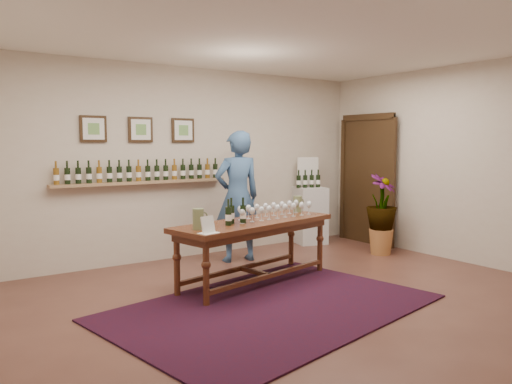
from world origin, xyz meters
TOP-DOWN VIEW (x-y plane):
  - ground at (0.00, 0.00)m, footprint 6.00×6.00m
  - room_shell at (2.11, 1.86)m, footprint 6.00×6.00m
  - rug at (-0.45, -0.16)m, footprint 3.61×2.74m
  - tasting_table at (-0.08, 0.71)m, footprint 2.26×1.12m
  - table_glasses at (0.24, 0.80)m, footprint 1.33×0.45m
  - table_bottles at (-0.42, 0.65)m, footprint 0.29×0.20m
  - pitcher_left at (-0.93, 0.54)m, footprint 0.15×0.15m
  - pitcher_right at (0.82, 1.01)m, footprint 0.17×0.17m
  - menu_card at (-0.95, 0.29)m, footprint 0.22×0.18m
  - display_pedestal at (2.07, 2.21)m, footprint 0.58×0.58m
  - pedestal_bottles at (2.02, 2.21)m, footprint 0.30×0.15m
  - info_sign at (2.11, 2.32)m, footprint 0.38×0.12m
  - potted_plant at (2.41, 0.94)m, footprint 0.70×0.70m
  - person at (0.37, 1.81)m, footprint 0.74×0.55m

SIDE VIEW (x-z plane):
  - ground at x=0.00m, z-range 0.00..0.00m
  - rug at x=-0.45m, z-range 0.00..0.02m
  - display_pedestal at x=2.07m, z-range 0.00..0.95m
  - potted_plant at x=2.41m, z-range 0.09..1.15m
  - tasting_table at x=-0.08m, z-range 0.27..1.03m
  - menu_card at x=-0.95m, z-range 0.77..0.94m
  - table_glasses at x=0.24m, z-range 0.77..0.95m
  - pitcher_right at x=0.82m, z-range 0.77..0.98m
  - pitcher_left at x=-0.93m, z-range 0.77..0.99m
  - table_bottles at x=-0.42m, z-range 0.77..1.05m
  - person at x=0.37m, z-range 0.00..1.87m
  - pedestal_bottles at x=2.02m, z-range 0.95..1.24m
  - room_shell at x=2.11m, z-range -1.88..4.12m
  - info_sign at x=2.11m, z-range 0.95..1.48m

